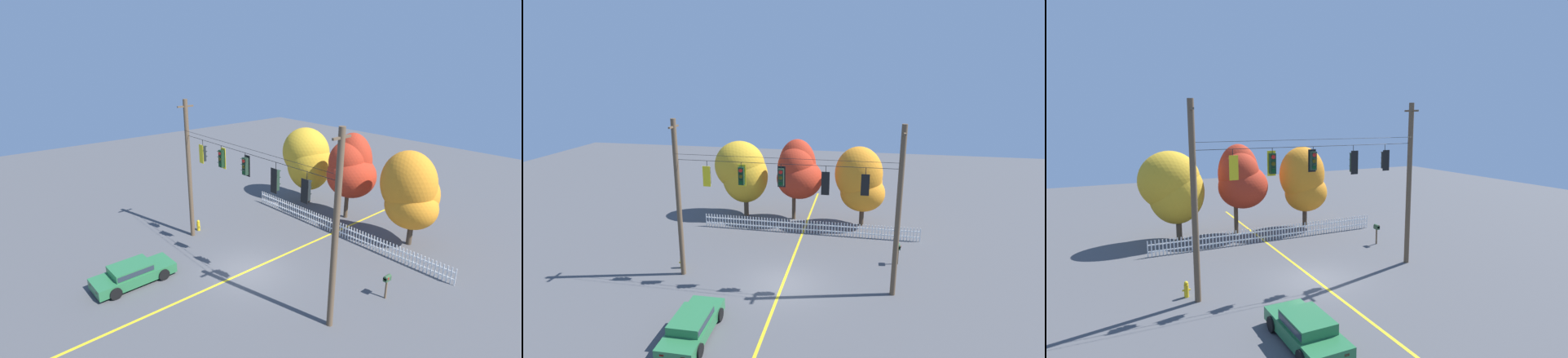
% 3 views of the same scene
% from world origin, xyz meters
% --- Properties ---
extents(ground, '(80.00, 80.00, 0.00)m').
position_xyz_m(ground, '(0.00, 0.00, 0.00)').
color(ground, '#4C4C4F').
extents(lane_centerline_stripe, '(0.16, 36.00, 0.01)m').
position_xyz_m(lane_centerline_stripe, '(0.00, 0.00, 0.00)').
color(lane_centerline_stripe, gold).
rests_on(lane_centerline_stripe, ground).
extents(signal_support_span, '(12.51, 1.10, 9.33)m').
position_xyz_m(signal_support_span, '(0.00, -0.00, 4.74)').
color(signal_support_span, brown).
rests_on(signal_support_span, ground).
extents(traffic_signal_northbound_primary, '(0.43, 0.38, 1.44)m').
position_xyz_m(traffic_signal_northbound_primary, '(-4.28, -0.01, 6.20)').
color(traffic_signal_northbound_primary, black).
extents(traffic_signal_eastbound_side, '(0.43, 0.38, 1.38)m').
position_xyz_m(traffic_signal_eastbound_side, '(-2.31, 0.01, 6.29)').
color(traffic_signal_eastbound_side, black).
extents(traffic_signal_northbound_secondary, '(0.43, 0.38, 1.31)m').
position_xyz_m(traffic_signal_northbound_secondary, '(-0.10, 0.01, 6.33)').
color(traffic_signal_northbound_secondary, black).
extents(traffic_signal_southbound_primary, '(0.43, 0.38, 1.55)m').
position_xyz_m(traffic_signal_southbound_primary, '(2.30, -0.01, 6.15)').
color(traffic_signal_southbound_primary, black).
extents(traffic_signal_westbound_side, '(0.43, 0.38, 1.46)m').
position_xyz_m(traffic_signal_westbound_side, '(4.34, -0.01, 6.17)').
color(traffic_signal_westbound_side, black).
extents(white_picket_fence, '(16.12, 0.06, 1.02)m').
position_xyz_m(white_picket_fence, '(0.41, 7.66, 0.51)').
color(white_picket_fence, white).
rests_on(white_picket_fence, ground).
extents(autumn_maple_near_fence, '(4.42, 3.52, 6.28)m').
position_xyz_m(autumn_maple_near_fence, '(-5.56, 10.79, 3.75)').
color(autumn_maple_near_fence, brown).
rests_on(autumn_maple_near_fence, ground).
extents(autumn_maple_mid, '(3.63, 3.52, 6.63)m').
position_xyz_m(autumn_maple_mid, '(-0.83, 10.32, 4.09)').
color(autumn_maple_mid, brown).
rests_on(autumn_maple_mid, ground).
extents(autumn_oak_far_east, '(3.86, 3.33, 6.33)m').
position_xyz_m(autumn_oak_far_east, '(4.11, 10.03, 3.58)').
color(autumn_oak_far_east, '#473828').
rests_on(autumn_oak_far_east, ground).
extents(parked_car, '(1.93, 4.41, 1.15)m').
position_xyz_m(parked_car, '(-3.16, -5.53, 0.60)').
color(parked_car, '#286B3D').
rests_on(parked_car, ground).
extents(fire_hydrant, '(0.38, 0.22, 0.79)m').
position_xyz_m(fire_hydrant, '(-6.51, 0.70, 0.39)').
color(fire_hydrant, gold).
rests_on(fire_hydrant, ground).
extents(roadside_mailbox, '(0.25, 0.44, 1.35)m').
position_xyz_m(roadside_mailbox, '(6.64, 3.79, 1.10)').
color(roadside_mailbox, brown).
rests_on(roadside_mailbox, ground).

